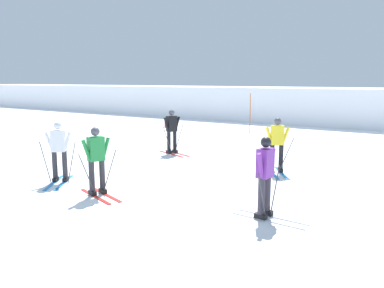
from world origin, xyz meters
TOP-DOWN VIEW (x-y plane):
  - ground_plane at (0.00, 0.00)m, footprint 120.00×120.00m
  - far_snow_ridge at (0.00, 18.27)m, footprint 80.00×6.10m
  - skier_black at (-2.94, 3.55)m, footprint 1.63×0.95m
  - skier_white at (-3.02, -1.63)m, footprint 1.23×1.52m
  - skier_yellow at (1.66, 2.81)m, footprint 1.19×1.54m
  - skier_purple at (2.96, -1.18)m, footprint 1.62×1.00m
  - skier_green at (-1.18, -1.94)m, footprint 1.64×0.96m
  - trail_marker_pole at (-2.83, 10.48)m, footprint 0.04×0.04m

SIDE VIEW (x-z plane):
  - ground_plane at x=0.00m, z-range 0.00..0.00m
  - skier_purple at x=2.96m, z-range 0.06..1.77m
  - skier_yellow at x=1.66m, z-range 0.06..1.77m
  - skier_green at x=-1.18m, z-range 0.06..1.77m
  - skier_black at x=-2.94m, z-range 0.10..1.81m
  - skier_white at x=-3.02m, z-range 0.10..1.81m
  - trail_marker_pole at x=-2.83m, z-range 0.00..2.15m
  - far_snow_ridge at x=0.00m, z-range 0.00..2.32m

